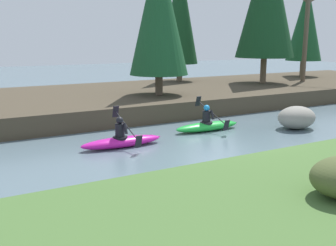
{
  "coord_description": "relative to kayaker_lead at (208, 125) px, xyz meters",
  "views": [
    {
      "loc": [
        -6.77,
        -9.07,
        3.41
      ],
      "look_at": [
        -0.27,
        2.64,
        0.55
      ],
      "focal_mm": 42.0,
      "sensor_mm": 36.0,
      "label": 1
    }
  ],
  "objects": [
    {
      "name": "ground_plane",
      "position": [
        -1.62,
        -2.93,
        -0.22
      ],
      "size": [
        90.0,
        90.0,
        0.0
      ],
      "primitive_type": "plane",
      "color": "slate"
    },
    {
      "name": "riverbank_far",
      "position": [
        -1.62,
        6.59,
        0.18
      ],
      "size": [
        44.0,
        9.21,
        0.8
      ],
      "color": "#473D2D",
      "rests_on": "ground"
    },
    {
      "name": "conifer_tree_left",
      "position": [
        0.3,
        4.56,
        4.5
      ],
      "size": [
        2.76,
        2.76,
        6.88
      ],
      "color": "brown",
      "rests_on": "riverbank_far"
    },
    {
      "name": "conifer_tree_mid_left",
      "position": [
        4.39,
        9.55,
        4.83
      ],
      "size": [
        2.29,
        2.29,
        7.43
      ],
      "color": "brown",
      "rests_on": "riverbank_far"
    },
    {
      "name": "conifer_tree_mid_right",
      "position": [
        13.86,
        8.16,
        4.32
      ],
      "size": [
        2.46,
        2.46,
        6.38
      ],
      "color": "#7A664C",
      "rests_on": "riverbank_far"
    },
    {
      "name": "bare_tree_downstream",
      "position": [
        11.09,
        5.61,
        3.67
      ],
      "size": [
        3.62,
        3.57,
        6.57
      ],
      "color": "brown",
      "rests_on": "riverbank_far"
    },
    {
      "name": "kayaker_lead",
      "position": [
        0.0,
        0.0,
        0.0
      ],
      "size": [
        2.77,
        2.06,
        1.2
      ],
      "rotation": [
        0.0,
        0.0,
        -0.01
      ],
      "color": "green",
      "rests_on": "ground"
    },
    {
      "name": "kayaker_middle",
      "position": [
        -3.74,
        -0.57,
        0.0
      ],
      "size": [
        2.77,
        2.06,
        1.2
      ],
      "rotation": [
        0.0,
        0.0,
        -0.01
      ],
      "color": "#C61999",
      "rests_on": "ground"
    },
    {
      "name": "boulder_midstream",
      "position": [
        3.2,
        -1.38,
        0.22
      ],
      "size": [
        1.57,
        1.23,
        0.89
      ],
      "color": "gray",
      "rests_on": "ground"
    }
  ]
}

